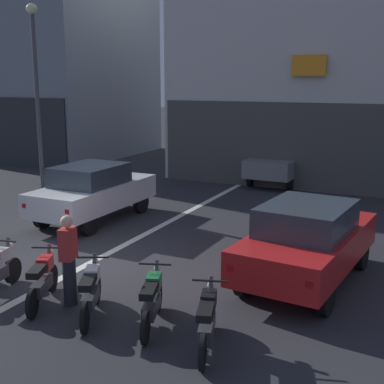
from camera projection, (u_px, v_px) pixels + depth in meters
name	position (u px, v px, depth m)	size (l,w,h in m)	color
ground_plane	(87.00, 265.00, 11.30)	(120.00, 120.00, 0.00)	#2B2B30
lane_centre_line	(199.00, 206.00, 16.60)	(0.20, 18.00, 0.01)	silver
building_corner_left	(55.00, 61.00, 27.48)	(8.17, 8.58, 10.03)	gray
car_white_crossing_near	(93.00, 190.00, 14.70)	(1.81, 4.12, 1.64)	black
car_red_parked_kerbside	(308.00, 240.00, 10.15)	(2.16, 4.26, 1.64)	black
car_grey_down_street	(282.00, 160.00, 20.27)	(1.94, 4.17, 1.64)	black
street_lamp	(36.00, 81.00, 17.18)	(0.36, 0.36, 6.44)	#47474C
motorcycle_red_row_left_mid	(42.00, 280.00, 9.25)	(0.76, 1.56, 0.98)	black
motorcycle_white_row_centre	(91.00, 292.00, 8.73)	(0.80, 1.53, 0.98)	black
motorcycle_green_row_right_mid	(152.00, 300.00, 8.40)	(0.69, 1.60, 0.98)	black
motorcycle_black_row_rightmost	(207.00, 320.00, 7.69)	(0.65, 1.61, 0.98)	black
person_by_motorcycles	(69.00, 260.00, 9.13)	(0.30, 0.40, 1.67)	#23232D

